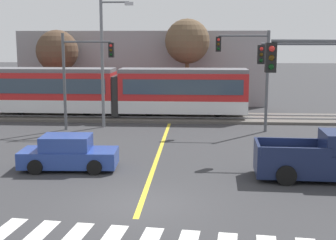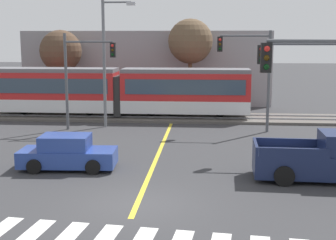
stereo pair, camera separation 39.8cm
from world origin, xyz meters
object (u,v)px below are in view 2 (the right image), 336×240
pickup_truck (324,160)px  traffic_light_far_right (252,65)px  traffic_light_far_left (83,68)px  bare_tree_west (61,51)px  light_rail_tram (120,90)px  sedan_crossing (68,153)px  street_lamp_centre (107,55)px  traffic_light_mid_right (314,77)px  bare_tree_east (190,42)px

pickup_truck → traffic_light_far_right: (-2.08, 10.00, 3.25)m
pickup_truck → traffic_light_far_right: size_ratio=0.88×
traffic_light_far_left → bare_tree_west: (-4.21, 9.07, 0.77)m
light_rail_tram → bare_tree_west: size_ratio=2.88×
light_rail_tram → traffic_light_far_right: traffic_light_far_right is taller
sedan_crossing → traffic_light_far_left: traffic_light_far_left is taller
pickup_truck → street_lamp_centre: (-11.16, 10.87, 3.81)m
traffic_light_mid_right → sedan_crossing: bearing=-164.6°
traffic_light_far_right → traffic_light_far_left: (-10.42, -0.22, -0.18)m
light_rail_tram → pickup_truck: (11.03, -14.35, -1.21)m
traffic_light_far_left → bare_tree_east: size_ratio=0.83×
light_rail_tram → traffic_light_mid_right: size_ratio=3.21×
sedan_crossing → traffic_light_mid_right: 11.99m
pickup_truck → bare_tree_west: (-16.71, 18.85, 3.85)m
traffic_light_far_right → street_lamp_centre: 9.14m
light_rail_tram → pickup_truck: bearing=-52.4°
light_rail_tram → pickup_truck: light_rail_tram is taller
traffic_light_far_right → bare_tree_east: 10.03m
pickup_truck → light_rail_tram: bearing=127.6°
light_rail_tram → sedan_crossing: bearing=-89.3°
light_rail_tram → traffic_light_far_right: size_ratio=2.99×
light_rail_tram → street_lamp_centre: (-0.13, -3.48, 2.60)m
traffic_light_mid_right → pickup_truck: bearing=-94.0°
pickup_truck → traffic_light_mid_right: bearing=86.0°
bare_tree_west → light_rail_tram: bearing=-38.4°
sedan_crossing → light_rail_tram: bearing=90.7°
bare_tree_east → pickup_truck: bearing=-72.1°
light_rail_tram → traffic_light_far_right: bearing=-25.9°
light_rail_tram → sedan_crossing: size_ratio=4.33×
sedan_crossing → traffic_light_far_left: size_ratio=0.71×
bare_tree_west → sedan_crossing: bearing=-72.1°
street_lamp_centre → bare_tree_west: (-5.55, 7.98, 0.04)m
traffic_light_far_right → traffic_light_mid_right: bearing=-69.0°
light_rail_tram → bare_tree_east: size_ratio=2.53×
street_lamp_centre → traffic_light_far_right: bearing=-5.5°
traffic_light_mid_right → street_lamp_centre: size_ratio=0.71×
traffic_light_far_right → light_rail_tram: bearing=154.1°
light_rail_tram → bare_tree_east: bearing=43.9°
traffic_light_far_right → traffic_light_mid_right: 6.57m
light_rail_tram → traffic_light_mid_right: (11.31, -10.48, 1.85)m
street_lamp_centre → traffic_light_far_left: bearing=-140.6°
sedan_crossing → traffic_light_far_right: 13.17m
sedan_crossing → traffic_light_far_left: 9.67m
sedan_crossing → traffic_light_mid_right: traffic_light_mid_right is taller
traffic_light_far_right → street_lamp_centre: street_lamp_centre is taller
traffic_light_far_right → traffic_light_mid_right: size_ratio=1.07×
sedan_crossing → bare_tree_east: bearing=75.5°
light_rail_tram → bare_tree_east: 7.61m
traffic_light_far_right → bare_tree_west: bearing=148.8°
bare_tree_west → traffic_light_mid_right: bearing=-41.4°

